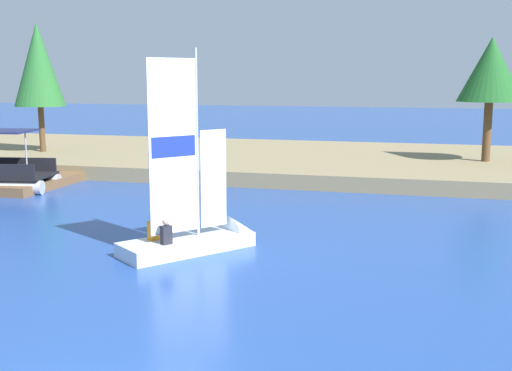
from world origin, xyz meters
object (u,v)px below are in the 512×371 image
(shoreline_tree_midright, at_px, (491,70))
(shoreline_tree_centre, at_px, (38,65))
(wooden_dock, at_px, (42,183))
(sailboat, at_px, (207,233))

(shoreline_tree_midright, bearing_deg, shoreline_tree_centre, -175.11)
(shoreline_tree_midright, relative_size, wooden_dock, 1.15)
(wooden_dock, distance_m, sailboat, 13.21)
(wooden_dock, bearing_deg, shoreline_tree_midright, 24.92)
(shoreline_tree_midright, height_order, wooden_dock, shoreline_tree_midright)
(shoreline_tree_centre, xyz_separation_m, shoreline_tree_midright, (24.03, 2.06, -0.34))
(shoreline_tree_centre, bearing_deg, sailboat, -44.40)
(shoreline_tree_centre, bearing_deg, shoreline_tree_midright, 4.89)
(sailboat, bearing_deg, shoreline_tree_centre, 83.15)
(shoreline_tree_centre, height_order, wooden_dock, shoreline_tree_centre)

